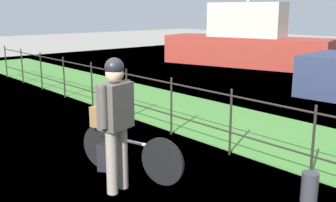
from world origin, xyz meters
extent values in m
plane|color=gray|center=(0.00, 0.00, 0.00)|extent=(60.00, 60.00, 0.00)
cube|color=#478438|center=(0.00, 3.60, 0.01)|extent=(27.00, 2.40, 0.03)
cylinder|color=#28231E|center=(-9.00, 2.30, 0.53)|extent=(0.04, 0.04, 1.05)
cylinder|color=#28231E|center=(-7.62, 2.30, 0.53)|extent=(0.04, 0.04, 1.05)
cylinder|color=#28231E|center=(-6.23, 2.30, 0.53)|extent=(0.04, 0.04, 1.05)
cylinder|color=#28231E|center=(-4.85, 2.30, 0.53)|extent=(0.04, 0.04, 1.05)
cylinder|color=#28231E|center=(-3.46, 2.30, 0.53)|extent=(0.04, 0.04, 1.05)
cylinder|color=#28231E|center=(-2.08, 2.30, 0.53)|extent=(0.04, 0.04, 1.05)
cylinder|color=#28231E|center=(-0.69, 2.30, 0.53)|extent=(0.04, 0.04, 1.05)
cylinder|color=#28231E|center=(0.69, 2.30, 0.53)|extent=(0.04, 0.04, 1.05)
cylinder|color=#28231E|center=(2.08, 2.30, 0.53)|extent=(0.04, 0.04, 1.05)
cylinder|color=#28231E|center=(0.00, 2.30, 0.37)|extent=(18.00, 0.03, 0.03)
cylinder|color=#28231E|center=(0.00, 2.30, 0.95)|extent=(18.00, 0.03, 0.03)
cylinder|color=black|center=(0.85, 0.79, 0.32)|extent=(0.62, 0.22, 0.63)
cylinder|color=black|center=(-0.17, 0.49, 0.32)|extent=(0.62, 0.22, 0.63)
cylinder|color=#BCB7B2|center=(0.34, 0.64, 0.49)|extent=(0.80, 0.27, 0.04)
cube|color=black|center=(-0.05, 0.53, 0.53)|extent=(0.22, 0.14, 0.06)
cube|color=slate|center=(-0.05, 0.53, 0.63)|extent=(0.39, 0.25, 0.02)
cube|color=brown|center=(-0.05, 0.53, 0.78)|extent=(0.44, 0.37, 0.29)
ellipsoid|color=#4C3D2D|center=(-0.05, 0.53, 0.99)|extent=(0.31, 0.21, 0.13)
sphere|color=#4C3D2D|center=(0.06, 0.56, 1.04)|extent=(0.11, 0.11, 0.11)
cylinder|color=gray|center=(0.58, 0.35, 0.41)|extent=(0.14, 0.14, 0.82)
cylinder|color=gray|center=(0.63, 0.15, 0.41)|extent=(0.14, 0.14, 0.82)
cube|color=#4C4742|center=(0.61, 0.25, 1.10)|extent=(0.36, 0.46, 0.56)
cylinder|color=#4C4742|center=(0.55, 0.46, 1.13)|extent=(0.10, 0.10, 0.50)
cylinder|color=#4C4742|center=(0.67, 0.04, 1.13)|extent=(0.10, 0.10, 0.50)
sphere|color=tan|center=(0.61, 0.25, 1.49)|extent=(0.22, 0.22, 0.22)
sphere|color=black|center=(0.61, 0.25, 1.57)|extent=(0.23, 0.23, 0.23)
cube|color=black|center=(-0.01, 0.52, 0.20)|extent=(0.33, 0.30, 0.40)
cylinder|color=#38383D|center=(2.35, 1.80, 0.18)|extent=(0.20, 0.20, 0.36)
cube|color=#9E3328|center=(-5.63, 10.65, 0.57)|extent=(6.86, 3.64, 1.15)
cube|color=#B7B2A8|center=(-5.63, 10.65, 1.82)|extent=(3.15, 2.06, 1.34)
camera|label=1|loc=(4.58, -2.36, 2.24)|focal=43.09mm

